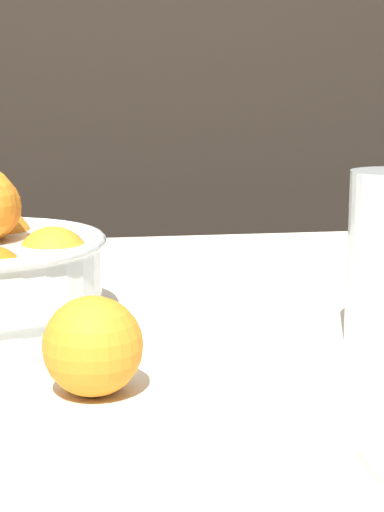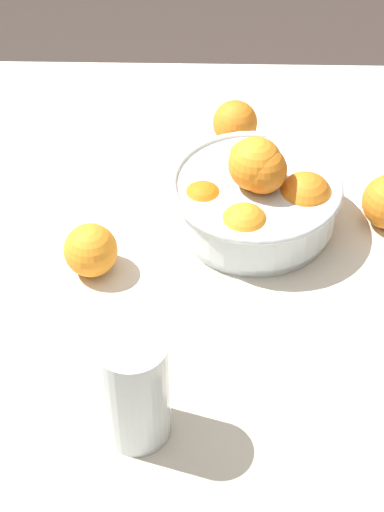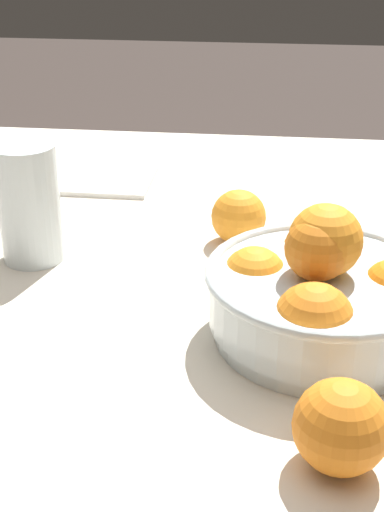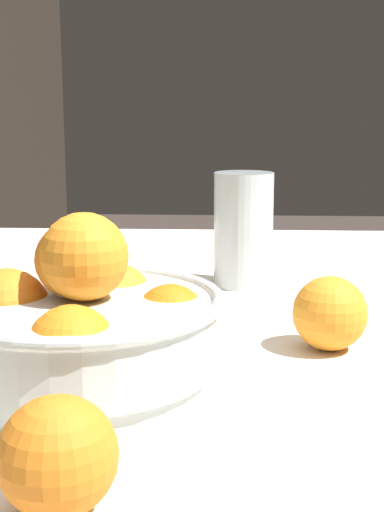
% 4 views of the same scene
% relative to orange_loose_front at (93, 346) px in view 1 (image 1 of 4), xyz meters
% --- Properties ---
extents(dining_table, '(1.29, 1.17, 0.76)m').
position_rel_orange_loose_front_xyz_m(dining_table, '(0.09, 0.08, -0.11)').
color(dining_table, beige).
rests_on(dining_table, ground_plane).
extents(orange_loose_front, '(0.08, 0.08, 0.08)m').
position_rel_orange_loose_front_xyz_m(orange_loose_front, '(0.00, 0.00, 0.00)').
color(orange_loose_front, orange).
rests_on(orange_loose_front, dining_table).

